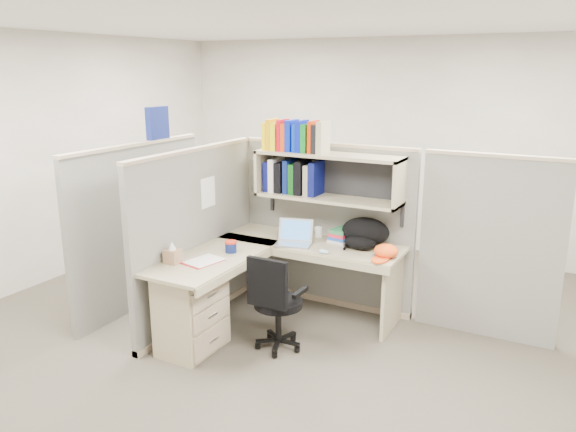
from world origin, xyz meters
The scene contains 14 objects.
ground centered at (0.00, 0.00, 0.00)m, with size 6.00×6.00×0.00m, color #37332B.
room_shell centered at (0.00, 0.00, 1.62)m, with size 6.00×6.00×6.00m.
cubicle centered at (-0.37, 0.45, 0.91)m, with size 3.79×1.84×1.95m.
desk centered at (-0.41, -0.29, 0.44)m, with size 1.74×1.75×0.73m.
laptop centered at (-0.11, 0.40, 0.85)m, with size 0.32×0.32×0.23m, color silver, non-canonical shape.
backpack centered at (0.48, 0.65, 0.86)m, with size 0.45×0.35×0.26m, color black, non-canonical shape.
orange_cap centered at (0.76, 0.47, 0.79)m, with size 0.21×0.24×0.12m, color #EA4D14, non-canonical shape.
snack_canister centered at (-0.50, -0.04, 0.78)m, with size 0.11×0.11×0.10m.
tissue_box centered at (-0.78, -0.51, 0.82)m, with size 0.12×0.12×0.18m, color #9A7657, non-canonical shape.
mouse centered at (0.25, 0.31, 0.75)m, with size 0.10×0.06×0.04m, color #9CC4DE.
paper_cup centered at (-0.01, 0.74, 0.78)m, with size 0.07×0.07×0.10m, color white.
book_stack centered at (0.24, 0.73, 0.79)m, with size 0.18×0.24×0.12m, color gray, non-canonical shape.
loose_paper centered at (-0.57, -0.34, 0.73)m, with size 0.23×0.30×0.00m, color white, non-canonical shape.
task_chair centered at (0.06, -0.23, 0.30)m, with size 0.45×0.41×0.86m.
Camera 1 is at (2.18, -3.99, 2.32)m, focal length 35.00 mm.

